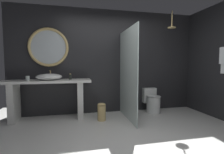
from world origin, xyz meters
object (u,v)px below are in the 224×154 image
Objects in this scene: tumbler_cup at (28,78)px; soap_dispenser at (70,77)px; toilet at (152,101)px; waste_bin at (102,112)px; rain_shower_head at (172,26)px; round_wall_mirror at (49,47)px; vessel_sink at (49,77)px.

soap_dispenser is at bearing 6.11° from tumbler_cup.
toilet is 1.43m from waste_bin.
rain_shower_head reaches higher than toilet.
rain_shower_head is (3.27, -0.19, 1.22)m from tumbler_cup.
rain_shower_head is at bearing -3.28° from tumbler_cup.
tumbler_cup is 0.17× the size of toilet.
waste_bin is (-1.38, -0.36, -0.08)m from toilet.
tumbler_cup is at bearing -143.51° from round_wall_mirror.
rain_shower_head reaches higher than tumbler_cup.
vessel_sink is 4.06× the size of soap_dispenser.
vessel_sink reaches higher than toilet.
tumbler_cup is 3.49m from rain_shower_head.
rain_shower_head reaches higher than soap_dispenser.
vessel_sink is 1.45× the size of waste_bin.
tumbler_cup is 0.89m from soap_dispenser.
toilet is (2.53, -0.21, -1.35)m from round_wall_mirror.
round_wall_mirror is 2.96m from rain_shower_head.
round_wall_mirror reaches higher than toilet.
soap_dispenser reaches higher than tumbler_cup.
round_wall_mirror is at bearing 157.58° from soap_dispenser.
soap_dispenser is 0.86m from round_wall_mirror.
tumbler_cup is at bearing 176.72° from rain_shower_head.
tumbler_cup reaches higher than waste_bin.
toilet is at bearing -4.80° from round_wall_mirror.
vessel_sink is at bearing 163.88° from waste_bin.
vessel_sink is 1.39m from waste_bin.
soap_dispenser is at bearing 179.63° from toilet.
waste_bin is at bearing -165.22° from toilet.
rain_shower_head is at bearing -9.51° from round_wall_mirror.
soap_dispenser is 1.07m from waste_bin.
toilet is (-0.34, 0.27, -1.88)m from rain_shower_head.
vessel_sink reaches higher than waste_bin.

